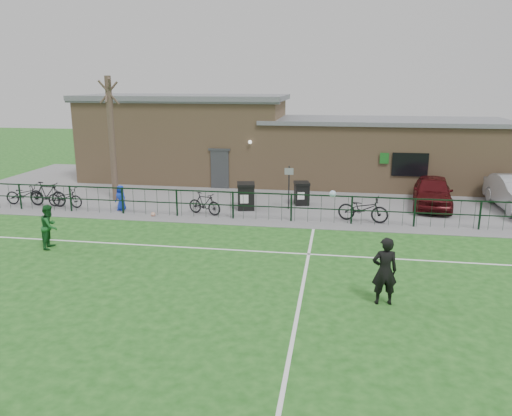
% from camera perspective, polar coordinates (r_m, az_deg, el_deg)
% --- Properties ---
extents(ground, '(90.00, 90.00, 0.00)m').
position_cam_1_polar(ground, '(13.83, -3.46, -10.35)').
color(ground, '#1B5218').
rests_on(ground, ground).
extents(paving_strip, '(34.00, 13.00, 0.02)m').
position_cam_1_polar(paving_strip, '(26.53, 3.02, 1.80)').
color(paving_strip, slate).
rests_on(paving_strip, ground).
extents(pitch_line_touch, '(28.00, 0.10, 0.01)m').
position_cam_1_polar(pitch_line_touch, '(21.04, 1.25, -1.55)').
color(pitch_line_touch, white).
rests_on(pitch_line_touch, ground).
extents(pitch_line_mid, '(28.00, 0.10, 0.01)m').
position_cam_1_polar(pitch_line_mid, '(17.47, -0.54, -4.93)').
color(pitch_line_mid, white).
rests_on(pitch_line_mid, ground).
extents(pitch_line_perp, '(0.10, 16.00, 0.01)m').
position_cam_1_polar(pitch_line_perp, '(13.56, 4.96, -10.90)').
color(pitch_line_perp, white).
rests_on(pitch_line_perp, ground).
extents(perimeter_fence, '(28.00, 0.10, 1.20)m').
position_cam_1_polar(perimeter_fence, '(21.08, 1.34, 0.16)').
color(perimeter_fence, black).
rests_on(perimeter_fence, ground).
extents(bare_tree, '(0.30, 0.30, 6.00)m').
position_cam_1_polar(bare_tree, '(25.35, -16.15, 7.53)').
color(bare_tree, '#49372C').
rests_on(bare_tree, ground).
extents(wheelie_bin_left, '(0.91, 0.98, 1.13)m').
position_cam_1_polar(wheelie_bin_left, '(22.90, -1.15, 1.27)').
color(wheelie_bin_left, black).
rests_on(wheelie_bin_left, paving_strip).
extents(wheelie_bin_right, '(0.81, 0.87, 1.00)m').
position_cam_1_polar(wheelie_bin_right, '(23.88, 5.24, 1.60)').
color(wheelie_bin_right, black).
rests_on(wheelie_bin_right, paving_strip).
extents(sign_post, '(0.07, 0.07, 2.00)m').
position_cam_1_polar(sign_post, '(22.85, 3.77, 2.33)').
color(sign_post, black).
rests_on(sign_post, paving_strip).
extents(car_maroon, '(2.26, 4.43, 1.44)m').
position_cam_1_polar(car_maroon, '(24.65, 19.52, 1.75)').
color(car_maroon, '#480C10').
rests_on(car_maroon, paving_strip).
extents(bicycle_a, '(1.90, 0.71, 0.99)m').
position_cam_1_polar(bicycle_a, '(26.13, -24.93, 1.40)').
color(bicycle_a, black).
rests_on(bicycle_a, paving_strip).
extents(bicycle_b, '(1.97, 0.69, 1.16)m').
position_cam_1_polar(bicycle_b, '(25.37, -22.74, 1.48)').
color(bicycle_b, black).
rests_on(bicycle_b, paving_strip).
extents(bicycle_c, '(1.81, 0.75, 0.93)m').
position_cam_1_polar(bicycle_c, '(24.90, -21.00, 1.14)').
color(bicycle_c, black).
rests_on(bicycle_c, paving_strip).
extents(bicycle_d, '(1.69, 0.93, 0.98)m').
position_cam_1_polar(bicycle_d, '(22.11, -5.90, 0.52)').
color(bicycle_d, black).
rests_on(bicycle_d, paving_strip).
extents(bicycle_e, '(2.21, 1.18, 1.10)m').
position_cam_1_polar(bicycle_e, '(21.33, 12.13, -0.08)').
color(bicycle_e, black).
rests_on(bicycle_e, paving_strip).
extents(spectator_child, '(0.65, 0.53, 1.16)m').
position_cam_1_polar(spectator_child, '(23.49, -15.20, 1.13)').
color(spectator_child, '#1431BE').
rests_on(spectator_child, paving_strip).
extents(goalkeeper_kick, '(1.93, 3.64, 2.33)m').
position_cam_1_polar(goalkeeper_kick, '(13.67, 14.35, -6.79)').
color(goalkeeper_kick, black).
rests_on(goalkeeper_kick, ground).
extents(outfield_player, '(0.71, 0.85, 1.57)m').
position_cam_1_polar(outfield_player, '(19.05, -22.52, -1.95)').
color(outfield_player, '#195924').
rests_on(outfield_player, ground).
extents(ball_ground, '(0.20, 0.20, 0.20)m').
position_cam_1_polar(ball_ground, '(22.24, -11.67, -0.71)').
color(ball_ground, silver).
rests_on(ball_ground, ground).
extents(clubhouse, '(24.25, 5.40, 4.96)m').
position_cam_1_polar(clubhouse, '(29.19, 2.02, 7.38)').
color(clubhouse, '#A3805B').
rests_on(clubhouse, ground).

